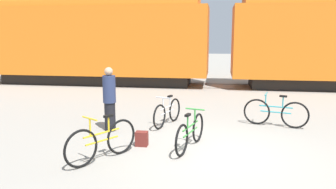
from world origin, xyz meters
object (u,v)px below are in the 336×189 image
bicycle_teal (275,113)px  freight_train (221,30)px  bicycle_green (190,133)px  backpack (142,139)px  bicycle_silver (167,112)px  bicycle_yellow (102,141)px  person_in_navy (110,99)px

bicycle_teal → freight_train: bearing=102.0°
bicycle_green → backpack: bicycle_green is taller
freight_train → bicycle_green: 9.78m
bicycle_silver → bicycle_yellow: (-0.90, -2.86, 0.04)m
bicycle_green → person_in_navy: person_in_navy is taller
bicycle_silver → freight_train: bearing=79.0°
person_in_navy → freight_train: bearing=-98.7°
bicycle_teal → bicycle_silver: 3.03m
bicycle_teal → backpack: bearing=-146.7°
person_in_navy → backpack: bearing=146.2°
bicycle_silver → backpack: size_ratio=4.66×
bicycle_silver → bicycle_yellow: bearing=-107.4°
freight_train → bicycle_green: (-0.65, -9.46, -2.41)m
bicycle_green → backpack: 1.14m
bicycle_green → person_in_navy: 2.55m
freight_train → backpack: freight_train is taller
bicycle_silver → bicycle_green: size_ratio=0.93×
bicycle_green → bicycle_yellow: size_ratio=1.12×
bicycle_teal → person_in_navy: size_ratio=1.01×
bicycle_green → bicycle_teal: bearing=44.9°
bicycle_silver → person_in_navy: size_ratio=0.93×
freight_train → backpack: bearing=-100.7°
bicycle_teal → person_in_navy: 4.60m
freight_train → bicycle_green: size_ratio=14.36×
bicycle_silver → backpack: 1.91m
bicycle_teal → backpack: bicycle_teal is taller
bicycle_yellow → backpack: (0.59, 0.99, -0.23)m
bicycle_teal → bicycle_yellow: (-3.92, -3.18, 0.01)m
backpack → bicycle_yellow: bearing=-120.8°
bicycle_silver → backpack: bicycle_silver is taller
bicycle_green → person_in_navy: size_ratio=1.00×
bicycle_teal → backpack: size_ratio=5.07×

